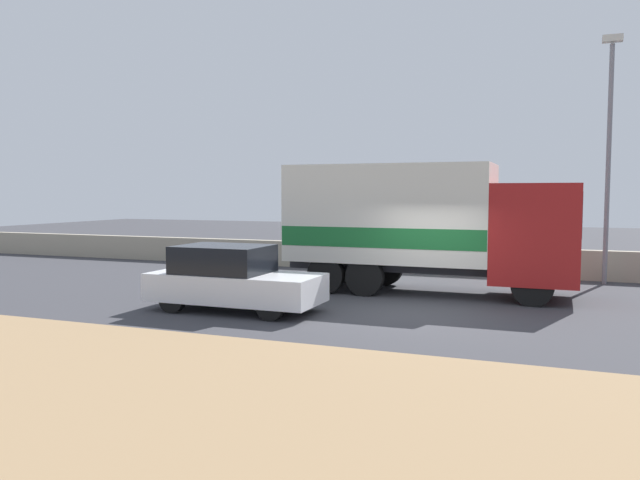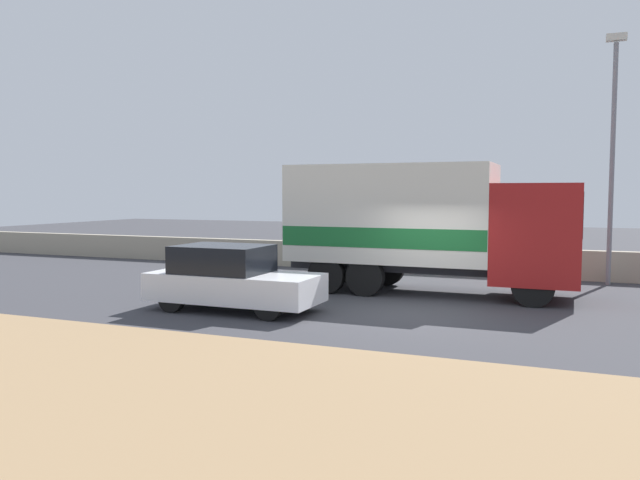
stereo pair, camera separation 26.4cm
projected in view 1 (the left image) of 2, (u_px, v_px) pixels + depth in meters
The scene contains 6 objects.
ground_plane at pixel (417, 313), 14.31m from camera, with size 80.00×80.00×0.00m, color #38383D.
dirt_shoulder_foreground at pixel (288, 418), 7.60m from camera, with size 60.00×6.87×0.04m.
stone_wall_backdrop at pixel (464, 260), 21.04m from camera, with size 60.00×0.35×0.95m.
street_lamp at pixel (609, 143), 18.54m from camera, with size 0.56×0.28×7.38m.
box_truck at pixel (421, 223), 17.06m from camera, with size 7.69×2.47×3.52m.
car_hatchback at pixel (232, 279), 14.56m from camera, with size 4.03×1.72×1.53m.
Camera 1 is at (3.05, -13.98, 2.76)m, focal length 35.00 mm.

